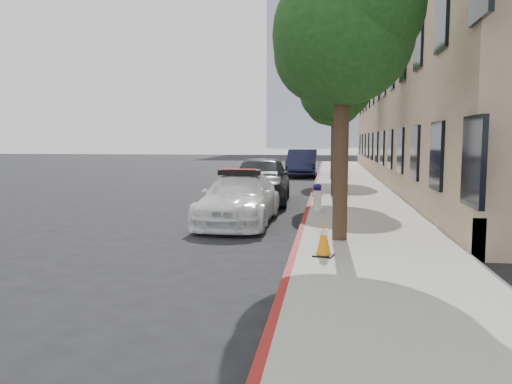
{
  "coord_description": "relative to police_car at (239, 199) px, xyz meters",
  "views": [
    {
      "loc": [
        2.66,
        -12.19,
        2.18
      ],
      "look_at": [
        1.04,
        -1.09,
        1.0
      ],
      "focal_mm": 35.0,
      "sensor_mm": 36.0,
      "label": 1
    }
  ],
  "objects": [
    {
      "name": "traffic_cone",
      "position": [
        2.23,
        -4.07,
        -0.18
      ],
      "size": [
        0.4,
        0.4,
        0.63
      ],
      "rotation": [
        0.0,
        0.0,
        -0.24
      ],
      "color": "black",
      "rests_on": "sidewalk"
    },
    {
      "name": "parked_car_mid",
      "position": [
        -0.04,
        4.46,
        0.18
      ],
      "size": [
        2.18,
        4.9,
        1.64
      ],
      "primitive_type": "imported",
      "rotation": [
        0.0,
        0.0,
        0.05
      ],
      "color": "#202428",
      "rests_on": "ground"
    },
    {
      "name": "tree_mid",
      "position": [
        2.56,
        5.45,
        3.52
      ],
      "size": [
        2.77,
        2.64,
        5.43
      ],
      "color": "black",
      "rests_on": "sidewalk"
    },
    {
      "name": "building",
      "position": [
        8.83,
        14.46,
        4.36
      ],
      "size": [
        8.0,
        36.0,
        10.0
      ],
      "primitive_type": "cube",
      "color": "tan",
      "rests_on": "ground"
    },
    {
      "name": "police_car",
      "position": [
        0.0,
        0.0,
        0.0
      ],
      "size": [
        1.83,
        4.4,
        1.42
      ],
      "rotation": [
        0.0,
        0.0,
        -0.01
      ],
      "color": "white",
      "rests_on": "ground"
    },
    {
      "name": "ground",
      "position": [
        -0.37,
        -0.54,
        -0.64
      ],
      "size": [
        120.0,
        120.0,
        0.0
      ],
      "primitive_type": "plane",
      "color": "black",
      "rests_on": "ground"
    },
    {
      "name": "tree_near",
      "position": [
        2.56,
        -2.55,
        3.63
      ],
      "size": [
        2.92,
        2.82,
        5.62
      ],
      "color": "black",
      "rests_on": "sidewalk"
    },
    {
      "name": "tree_far",
      "position": [
        2.56,
        13.45,
        3.75
      ],
      "size": [
        3.1,
        3.0,
        5.81
      ],
      "color": "black",
      "rests_on": "sidewalk"
    },
    {
      "name": "fire_hydrant",
      "position": [
        1.98,
        1.48,
        -0.11
      ],
      "size": [
        0.33,
        0.3,
        0.79
      ],
      "rotation": [
        0.0,
        0.0,
        0.25
      ],
      "color": "white",
      "rests_on": "sidewalk"
    },
    {
      "name": "parked_car_far",
      "position": [
        0.73,
        17.23,
        0.17
      ],
      "size": [
        1.75,
        4.9,
        1.61
      ],
      "primitive_type": "imported",
      "rotation": [
        0.0,
        0.0,
        0.01
      ],
      "color": "#161838",
      "rests_on": "ground"
    },
    {
      "name": "sidewalk",
      "position": [
        3.23,
        9.46,
        -0.56
      ],
      "size": [
        3.2,
        50.0,
        0.15
      ],
      "primitive_type": "cube",
      "color": "gray",
      "rests_on": "ground"
    },
    {
      "name": "tower_left",
      "position": [
        -4.37,
        119.46,
        29.36
      ],
      "size": [
        18.0,
        14.0,
        60.0
      ],
      "primitive_type": "cube",
      "color": "#9EA8B7",
      "rests_on": "ground"
    },
    {
      "name": "curb_strip",
      "position": [
        1.69,
        9.46,
        -0.56
      ],
      "size": [
        0.12,
        50.0,
        0.15
      ],
      "primitive_type": "cube",
      "color": "maroon",
      "rests_on": "ground"
    },
    {
      "name": "tower_right",
      "position": [
        8.63,
        134.46,
        21.36
      ],
      "size": [
        14.0,
        14.0,
        44.0
      ],
      "primitive_type": "cube",
      "color": "#9EA8B7",
      "rests_on": "ground"
    }
  ]
}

